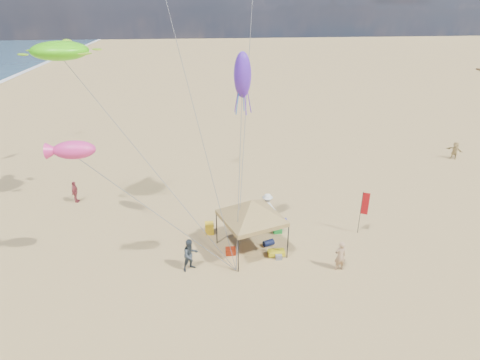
{
  "coord_description": "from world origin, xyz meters",
  "views": [
    {
      "loc": [
        -2.26,
        -15.97,
        12.67
      ],
      "look_at": [
        0.0,
        3.0,
        4.0
      ],
      "focal_mm": 29.56,
      "sensor_mm": 36.0,
      "label": 1
    }
  ],
  "objects_px": {
    "cooler_blue": "(282,222)",
    "chair_green": "(277,227)",
    "beach_cart": "(276,253)",
    "person_near_a": "(340,256)",
    "canopy_tent": "(252,202)",
    "chair_yellow": "(209,228)",
    "person_far_a": "(75,192)",
    "person_near_c": "(267,207)",
    "cooler_red": "(231,251)",
    "feather_flag": "(364,206)",
    "person_near_b": "(190,255)",
    "person_far_c": "(455,150)"
  },
  "relations": [
    {
      "from": "beach_cart",
      "to": "person_far_a",
      "type": "relative_size",
      "value": 0.59
    },
    {
      "from": "canopy_tent",
      "to": "person_near_b",
      "type": "xyz_separation_m",
      "value": [
        -3.32,
        -1.34,
        -2.14
      ]
    },
    {
      "from": "person_near_a",
      "to": "person_near_c",
      "type": "xyz_separation_m",
      "value": [
        -2.78,
        5.46,
        0.08
      ]
    },
    {
      "from": "chair_yellow",
      "to": "person_far_a",
      "type": "bearing_deg",
      "value": 150.04
    },
    {
      "from": "canopy_tent",
      "to": "person_far_a",
      "type": "height_order",
      "value": "canopy_tent"
    },
    {
      "from": "beach_cart",
      "to": "person_near_b",
      "type": "bearing_deg",
      "value": -172.09
    },
    {
      "from": "person_far_c",
      "to": "chair_yellow",
      "type": "bearing_deg",
      "value": -100.97
    },
    {
      "from": "chair_yellow",
      "to": "person_near_c",
      "type": "xyz_separation_m",
      "value": [
        3.7,
        1.18,
        0.56
      ]
    },
    {
      "from": "chair_green",
      "to": "person_far_a",
      "type": "bearing_deg",
      "value": 157.07
    },
    {
      "from": "canopy_tent",
      "to": "person_near_c",
      "type": "relative_size",
      "value": 3.07
    },
    {
      "from": "chair_green",
      "to": "person_near_a",
      "type": "relative_size",
      "value": 0.42
    },
    {
      "from": "beach_cart",
      "to": "canopy_tent",
      "type": "bearing_deg",
      "value": 151.65
    },
    {
      "from": "person_far_a",
      "to": "beach_cart",
      "type": "bearing_deg",
      "value": -117.55
    },
    {
      "from": "chair_green",
      "to": "beach_cart",
      "type": "distance_m",
      "value": 2.45
    },
    {
      "from": "person_near_b",
      "to": "person_far_a",
      "type": "relative_size",
      "value": 1.15
    },
    {
      "from": "canopy_tent",
      "to": "chair_green",
      "type": "distance_m",
      "value": 3.65
    },
    {
      "from": "person_near_b",
      "to": "feather_flag",
      "type": "bearing_deg",
      "value": -17.02
    },
    {
      "from": "feather_flag",
      "to": "person_near_c",
      "type": "height_order",
      "value": "feather_flag"
    },
    {
      "from": "chair_green",
      "to": "person_near_b",
      "type": "bearing_deg",
      "value": -149.65
    },
    {
      "from": "cooler_red",
      "to": "chair_green",
      "type": "distance_m",
      "value": 3.58
    },
    {
      "from": "cooler_blue",
      "to": "person_far_a",
      "type": "relative_size",
      "value": 0.35
    },
    {
      "from": "person_near_c",
      "to": "person_near_b",
      "type": "bearing_deg",
      "value": 66.04
    },
    {
      "from": "chair_green",
      "to": "person_near_b",
      "type": "height_order",
      "value": "person_near_b"
    },
    {
      "from": "feather_flag",
      "to": "canopy_tent",
      "type": "bearing_deg",
      "value": -171.83
    },
    {
      "from": "beach_cart",
      "to": "person_near_a",
      "type": "xyz_separation_m",
      "value": [
        2.97,
        -1.56,
        0.63
      ]
    },
    {
      "from": "cooler_red",
      "to": "person_near_a",
      "type": "distance_m",
      "value": 5.82
    },
    {
      "from": "person_near_b",
      "to": "person_near_c",
      "type": "height_order",
      "value": "person_near_c"
    },
    {
      "from": "person_far_a",
      "to": "feather_flag",
      "type": "bearing_deg",
      "value": -104.37
    },
    {
      "from": "beach_cart",
      "to": "person_near_b",
      "type": "relative_size",
      "value": 0.51
    },
    {
      "from": "feather_flag",
      "to": "person_near_a",
      "type": "relative_size",
      "value": 1.65
    },
    {
      "from": "cooler_red",
      "to": "person_far_a",
      "type": "relative_size",
      "value": 0.35
    },
    {
      "from": "person_far_a",
      "to": "person_far_c",
      "type": "distance_m",
      "value": 31.24
    },
    {
      "from": "cooler_blue",
      "to": "person_near_a",
      "type": "relative_size",
      "value": 0.33
    },
    {
      "from": "cooler_red",
      "to": "feather_flag",
      "type": "bearing_deg",
      "value": 8.77
    },
    {
      "from": "person_near_a",
      "to": "person_far_c",
      "type": "distance_m",
      "value": 20.92
    },
    {
      "from": "person_near_c",
      "to": "person_near_a",
      "type": "bearing_deg",
      "value": 139.62
    },
    {
      "from": "cooler_blue",
      "to": "chair_green",
      "type": "height_order",
      "value": "chair_green"
    },
    {
      "from": "cooler_red",
      "to": "chair_green",
      "type": "bearing_deg",
      "value": 32.8
    },
    {
      "from": "beach_cart",
      "to": "person_far_c",
      "type": "xyz_separation_m",
      "value": [
        18.45,
        12.51,
        0.57
      ]
    },
    {
      "from": "canopy_tent",
      "to": "beach_cart",
      "type": "distance_m",
      "value": 3.18
    },
    {
      "from": "cooler_red",
      "to": "beach_cart",
      "type": "distance_m",
      "value": 2.5
    },
    {
      "from": "person_near_a",
      "to": "person_far_c",
      "type": "relative_size",
      "value": 1.08
    },
    {
      "from": "cooler_red",
      "to": "person_near_c",
      "type": "bearing_deg",
      "value": 52.49
    },
    {
      "from": "chair_green",
      "to": "cooler_blue",
      "type": "bearing_deg",
      "value": 57.92
    },
    {
      "from": "person_near_a",
      "to": "person_far_a",
      "type": "relative_size",
      "value": 1.08
    },
    {
      "from": "chair_green",
      "to": "person_far_a",
      "type": "xyz_separation_m",
      "value": [
        -12.99,
        5.5,
        0.42
      ]
    },
    {
      "from": "beach_cart",
      "to": "person_near_a",
      "type": "bearing_deg",
      "value": -27.74
    },
    {
      "from": "canopy_tent",
      "to": "person_near_a",
      "type": "xyz_separation_m",
      "value": [
        4.26,
        -2.26,
        -2.19
      ]
    },
    {
      "from": "feather_flag",
      "to": "person_far_c",
      "type": "height_order",
      "value": "feather_flag"
    },
    {
      "from": "feather_flag",
      "to": "beach_cart",
      "type": "distance_m",
      "value": 5.94
    }
  ]
}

